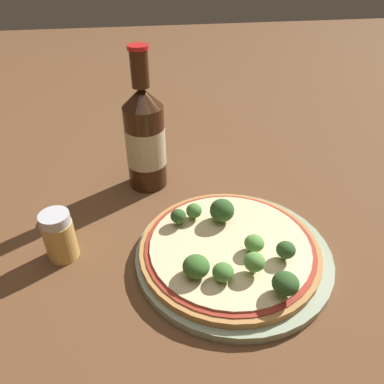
% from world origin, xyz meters
% --- Properties ---
extents(ground_plane, '(3.00, 3.00, 0.00)m').
position_xyz_m(ground_plane, '(0.00, 0.00, 0.00)').
color(ground_plane, brown).
extents(plate, '(0.27, 0.27, 0.01)m').
position_xyz_m(plate, '(0.02, -0.00, 0.01)').
color(plate, '#93A384').
rests_on(plate, ground_plane).
extents(pizza, '(0.24, 0.24, 0.01)m').
position_xyz_m(pizza, '(0.01, -0.00, 0.02)').
color(pizza, '#B77F42').
rests_on(pizza, plate).
extents(broccoli_floret_0, '(0.02, 0.02, 0.02)m').
position_xyz_m(broccoli_floret_0, '(-0.03, 0.06, 0.04)').
color(broccoli_floret_0, '#6B8E51').
rests_on(broccoli_floret_0, pizza).
extents(broccoli_floret_1, '(0.02, 0.02, 0.03)m').
position_xyz_m(broccoli_floret_1, '(0.07, -0.04, 0.04)').
color(broccoli_floret_1, '#6B8E51').
rests_on(broccoli_floret_1, pizza).
extents(broccoli_floret_2, '(0.04, 0.04, 0.03)m').
position_xyz_m(broccoli_floret_2, '(0.01, 0.05, 0.04)').
color(broccoli_floret_2, '#6B8E51').
rests_on(broccoli_floret_2, pizza).
extents(broccoli_floret_3, '(0.03, 0.03, 0.02)m').
position_xyz_m(broccoli_floret_3, '(-0.01, -0.06, 0.04)').
color(broccoli_floret_3, '#6B8E51').
rests_on(broccoli_floret_3, pizza).
extents(broccoli_floret_4, '(0.03, 0.03, 0.03)m').
position_xyz_m(broccoli_floret_4, '(-0.04, -0.05, 0.04)').
color(broccoli_floret_4, '#6B8E51').
rests_on(broccoli_floret_4, pizza).
extents(broccoli_floret_5, '(0.03, 0.03, 0.02)m').
position_xyz_m(broccoli_floret_5, '(0.04, -0.02, 0.04)').
color(broccoli_floret_5, '#6B8E51').
rests_on(broccoli_floret_5, pizza).
extents(broccoli_floret_6, '(0.03, 0.03, 0.03)m').
position_xyz_m(broccoli_floret_6, '(0.03, -0.05, 0.04)').
color(broccoli_floret_6, '#6B8E51').
rests_on(broccoli_floret_6, pizza).
extents(broccoli_floret_7, '(0.02, 0.02, 0.02)m').
position_xyz_m(broccoli_floret_7, '(-0.05, 0.05, 0.04)').
color(broccoli_floret_7, '#6B8E51').
rests_on(broccoli_floret_7, pizza).
extents(broccoli_floret_8, '(0.03, 0.03, 0.03)m').
position_xyz_m(broccoli_floret_8, '(0.05, -0.09, 0.04)').
color(broccoli_floret_8, '#6B8E51').
rests_on(broccoli_floret_8, pizza).
extents(beer_bottle, '(0.07, 0.07, 0.24)m').
position_xyz_m(beer_bottle, '(-0.09, 0.20, 0.09)').
color(beer_bottle, '#381E0F').
rests_on(beer_bottle, ground_plane).
extents(pepper_shaker, '(0.04, 0.04, 0.07)m').
position_xyz_m(pepper_shaker, '(-0.21, 0.04, 0.04)').
color(pepper_shaker, tan).
rests_on(pepper_shaker, ground_plane).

